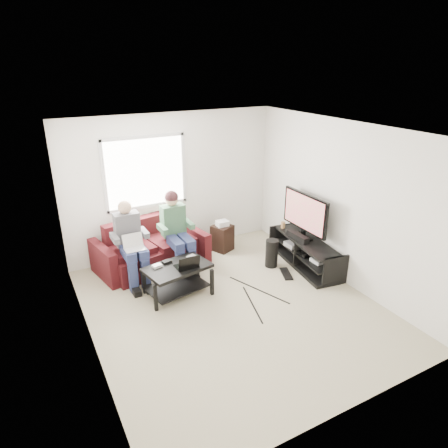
# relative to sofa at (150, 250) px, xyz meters

# --- Properties ---
(floor) EXTENTS (4.50, 4.50, 0.00)m
(floor) POSITION_rel_sofa_xyz_m (0.66, -1.78, -0.31)
(floor) COLOR #BEB493
(floor) RESTS_ON ground
(ceiling) EXTENTS (4.50, 4.50, 0.00)m
(ceiling) POSITION_rel_sofa_xyz_m (0.66, -1.78, 2.29)
(ceiling) COLOR white
(ceiling) RESTS_ON wall_back
(wall_back) EXTENTS (4.50, 0.00, 4.50)m
(wall_back) POSITION_rel_sofa_xyz_m (0.66, 0.47, 0.99)
(wall_back) COLOR white
(wall_back) RESTS_ON floor
(wall_front) EXTENTS (4.50, 0.00, 4.50)m
(wall_front) POSITION_rel_sofa_xyz_m (0.66, -4.03, 0.99)
(wall_front) COLOR white
(wall_front) RESTS_ON floor
(wall_left) EXTENTS (0.00, 4.50, 4.50)m
(wall_left) POSITION_rel_sofa_xyz_m (-1.34, -1.78, 0.99)
(wall_left) COLOR white
(wall_left) RESTS_ON floor
(wall_right) EXTENTS (0.00, 4.50, 4.50)m
(wall_right) POSITION_rel_sofa_xyz_m (2.66, -1.78, 0.99)
(wall_right) COLOR white
(wall_right) RESTS_ON floor
(window) EXTENTS (1.48, 0.04, 1.28)m
(window) POSITION_rel_sofa_xyz_m (0.16, 0.45, 1.29)
(window) COLOR white
(window) RESTS_ON wall_back
(sofa) EXTENTS (1.96, 1.12, 0.85)m
(sofa) POSITION_rel_sofa_xyz_m (0.00, 0.00, 0.00)
(sofa) COLOR #431012
(sofa) RESTS_ON floor
(person_left) EXTENTS (0.40, 0.70, 1.35)m
(person_left) POSITION_rel_sofa_xyz_m (-0.40, -0.31, 0.43)
(person_left) COLOR navy
(person_left) RESTS_ON sofa
(person_right) EXTENTS (0.40, 0.71, 1.39)m
(person_right) POSITION_rel_sofa_xyz_m (0.40, -0.30, 0.49)
(person_right) COLOR navy
(person_right) RESTS_ON sofa
(laptop_silver) EXTENTS (0.32, 0.22, 0.24)m
(laptop_silver) POSITION_rel_sofa_xyz_m (-0.40, -0.53, 0.40)
(laptop_silver) COLOR silver
(laptop_silver) RESTS_ON person_left
(coffee_table) EXTENTS (1.07, 0.77, 0.49)m
(coffee_table) POSITION_rel_sofa_xyz_m (0.09, -1.07, 0.05)
(coffee_table) COLOR black
(coffee_table) RESTS_ON floor
(laptop_black) EXTENTS (0.38, 0.31, 0.24)m
(laptop_black) POSITION_rel_sofa_xyz_m (0.21, -1.15, 0.29)
(laptop_black) COLOR black
(laptop_black) RESTS_ON coffee_table
(controller_a) EXTENTS (0.16, 0.12, 0.04)m
(controller_a) POSITION_rel_sofa_xyz_m (-0.19, -0.95, 0.19)
(controller_a) COLOR silver
(controller_a) RESTS_ON coffee_table
(controller_b) EXTENTS (0.16, 0.12, 0.04)m
(controller_b) POSITION_rel_sofa_xyz_m (-0.01, -0.89, 0.19)
(controller_b) COLOR black
(controller_b) RESTS_ON coffee_table
(controller_c) EXTENTS (0.16, 0.13, 0.04)m
(controller_c) POSITION_rel_sofa_xyz_m (0.39, -0.92, 0.19)
(controller_c) COLOR gray
(controller_c) RESTS_ON coffee_table
(tv_stand) EXTENTS (0.68, 1.61, 0.52)m
(tv_stand) POSITION_rel_sofa_xyz_m (2.43, -1.28, -0.08)
(tv_stand) COLOR black
(tv_stand) RESTS_ON floor
(tv) EXTENTS (0.12, 1.10, 0.81)m
(tv) POSITION_rel_sofa_xyz_m (2.43, -1.18, 0.66)
(tv) COLOR black
(tv) RESTS_ON tv_stand
(soundbar) EXTENTS (0.12, 0.50, 0.10)m
(soundbar) POSITION_rel_sofa_xyz_m (2.31, -1.18, 0.25)
(soundbar) COLOR black
(soundbar) RESTS_ON tv_stand
(drink_cup) EXTENTS (0.08, 0.08, 0.12)m
(drink_cup) POSITION_rel_sofa_xyz_m (2.38, -0.65, 0.26)
(drink_cup) COLOR #B07F4C
(drink_cup) RESTS_ON tv_stand
(console_white) EXTENTS (0.30, 0.22, 0.06)m
(console_white) POSITION_rel_sofa_xyz_m (2.43, -1.68, -0.01)
(console_white) COLOR silver
(console_white) RESTS_ON tv_stand
(console_grey) EXTENTS (0.34, 0.26, 0.08)m
(console_grey) POSITION_rel_sofa_xyz_m (2.43, -0.98, -0.00)
(console_grey) COLOR gray
(console_grey) RESTS_ON tv_stand
(console_black) EXTENTS (0.38, 0.30, 0.07)m
(console_black) POSITION_rel_sofa_xyz_m (2.43, -1.33, -0.01)
(console_black) COLOR black
(console_black) RESTS_ON tv_stand
(subwoofer) EXTENTS (0.22, 0.22, 0.50)m
(subwoofer) POSITION_rel_sofa_xyz_m (1.90, -1.00, -0.06)
(subwoofer) COLOR black
(subwoofer) RESTS_ON floor
(keyboard_floor) EXTENTS (0.29, 0.44, 0.02)m
(keyboard_floor) POSITION_rel_sofa_xyz_m (1.96, -1.38, -0.30)
(keyboard_floor) COLOR black
(keyboard_floor) RESTS_ON floor
(end_table) EXTENTS (0.34, 0.34, 0.60)m
(end_table) POSITION_rel_sofa_xyz_m (1.44, 0.00, -0.04)
(end_table) COLOR black
(end_table) RESTS_ON floor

